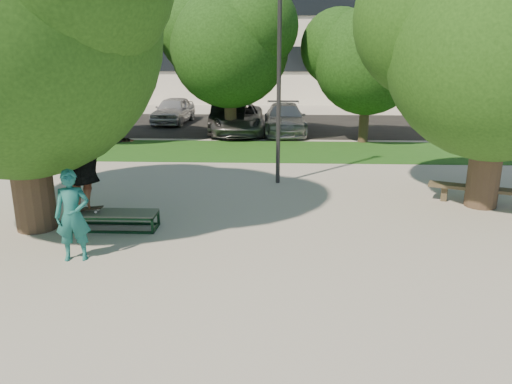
{
  "coord_description": "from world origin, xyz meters",
  "views": [
    {
      "loc": [
        0.96,
        -8.96,
        3.79
      ],
      "look_at": [
        0.56,
        0.6,
        0.99
      ],
      "focal_mm": 35.0,
      "sensor_mm": 36.0,
      "label": 1
    }
  ],
  "objects_px": {
    "bystander": "(73,216)",
    "car_silver_b": "(285,119)",
    "tree_left": "(8,13)",
    "tree_right": "(497,33)",
    "car_grey": "(238,118)",
    "car_silver_a": "(173,110)",
    "car_dark": "(229,116)",
    "lamppost": "(279,71)",
    "bench": "(492,191)",
    "grind_box": "(115,220)"
  },
  "relations": [
    {
      "from": "bystander",
      "to": "car_silver_b",
      "type": "relative_size",
      "value": 0.38
    },
    {
      "from": "tree_left",
      "to": "tree_right",
      "type": "bearing_deg",
      "value": 11.03
    },
    {
      "from": "bystander",
      "to": "car_grey",
      "type": "distance_m",
      "value": 14.21
    },
    {
      "from": "car_silver_a",
      "to": "car_dark",
      "type": "xyz_separation_m",
      "value": [
        3.12,
        -2.71,
        0.06
      ]
    },
    {
      "from": "car_grey",
      "to": "lamppost",
      "type": "bearing_deg",
      "value": -80.79
    },
    {
      "from": "bystander",
      "to": "bench",
      "type": "bearing_deg",
      "value": 10.45
    },
    {
      "from": "lamppost",
      "to": "tree_left",
      "type": "bearing_deg",
      "value": -143.58
    },
    {
      "from": "bench",
      "to": "car_silver_a",
      "type": "distance_m",
      "value": 17.17
    },
    {
      "from": "car_silver_b",
      "to": "tree_right",
      "type": "bearing_deg",
      "value": -68.1
    },
    {
      "from": "grind_box",
      "to": "car_dark",
      "type": "height_order",
      "value": "car_dark"
    },
    {
      "from": "car_dark",
      "to": "car_silver_b",
      "type": "xyz_separation_m",
      "value": [
        2.54,
        -0.13,
        -0.07
      ]
    },
    {
      "from": "grind_box",
      "to": "bystander",
      "type": "bearing_deg",
      "value": -97.64
    },
    {
      "from": "bystander",
      "to": "car_grey",
      "type": "relative_size",
      "value": 0.35
    },
    {
      "from": "lamppost",
      "to": "tree_right",
      "type": "bearing_deg",
      "value": -21.28
    },
    {
      "from": "car_dark",
      "to": "car_silver_b",
      "type": "bearing_deg",
      "value": -4.7
    },
    {
      "from": "grind_box",
      "to": "bystander",
      "type": "height_order",
      "value": "bystander"
    },
    {
      "from": "lamppost",
      "to": "car_silver_a",
      "type": "distance_m",
      "value": 12.93
    },
    {
      "from": "car_dark",
      "to": "tree_right",
      "type": "bearing_deg",
      "value": -58.03
    },
    {
      "from": "grind_box",
      "to": "tree_left",
      "type": "bearing_deg",
      "value": 178.32
    },
    {
      "from": "lamppost",
      "to": "car_silver_a",
      "type": "relative_size",
      "value": 1.57
    },
    {
      "from": "bench",
      "to": "car_silver_b",
      "type": "height_order",
      "value": "car_silver_b"
    },
    {
      "from": "car_dark",
      "to": "car_grey",
      "type": "height_order",
      "value": "car_dark"
    },
    {
      "from": "tree_left",
      "to": "car_grey",
      "type": "bearing_deg",
      "value": 74.22
    },
    {
      "from": "tree_left",
      "to": "car_grey",
      "type": "distance_m",
      "value": 13.43
    },
    {
      "from": "tree_right",
      "to": "grind_box",
      "type": "distance_m",
      "value": 9.5
    },
    {
      "from": "car_silver_a",
      "to": "bystander",
      "type": "bearing_deg",
      "value": -79.55
    },
    {
      "from": "bench",
      "to": "car_dark",
      "type": "relative_size",
      "value": 0.66
    },
    {
      "from": "lamppost",
      "to": "car_grey",
      "type": "bearing_deg",
      "value": 101.86
    },
    {
      "from": "tree_right",
      "to": "bystander",
      "type": "distance_m",
      "value": 9.92
    },
    {
      "from": "tree_left",
      "to": "car_silver_b",
      "type": "relative_size",
      "value": 1.59
    },
    {
      "from": "bystander",
      "to": "car_silver_b",
      "type": "height_order",
      "value": "bystander"
    },
    {
      "from": "tree_left",
      "to": "car_silver_a",
      "type": "relative_size",
      "value": 1.83
    },
    {
      "from": "bench",
      "to": "car_silver_a",
      "type": "height_order",
      "value": "car_silver_a"
    },
    {
      "from": "tree_left",
      "to": "car_silver_b",
      "type": "xyz_separation_m",
      "value": [
        5.6,
        12.57,
        -3.77
      ]
    },
    {
      "from": "car_dark",
      "to": "car_grey",
      "type": "bearing_deg",
      "value": -34.63
    },
    {
      "from": "car_grey",
      "to": "car_silver_a",
      "type": "bearing_deg",
      "value": 137.28
    },
    {
      "from": "car_dark",
      "to": "car_grey",
      "type": "distance_m",
      "value": 0.54
    },
    {
      "from": "grind_box",
      "to": "bystander",
      "type": "xyz_separation_m",
      "value": [
        -0.22,
        -1.61,
        0.66
      ]
    },
    {
      "from": "lamppost",
      "to": "car_grey",
      "type": "relative_size",
      "value": 1.26
    },
    {
      "from": "car_grey",
      "to": "bystander",
      "type": "bearing_deg",
      "value": -100.47
    },
    {
      "from": "tree_left",
      "to": "car_silver_a",
      "type": "height_order",
      "value": "tree_left"
    },
    {
      "from": "bystander",
      "to": "car_silver_a",
      "type": "xyz_separation_m",
      "value": [
        -1.64,
        17.07,
        -0.19
      ]
    },
    {
      "from": "lamppost",
      "to": "car_grey",
      "type": "distance_m",
      "value": 9.03
    },
    {
      "from": "tree_right",
      "to": "lamppost",
      "type": "relative_size",
      "value": 1.07
    },
    {
      "from": "lamppost",
      "to": "car_grey",
      "type": "height_order",
      "value": "lamppost"
    },
    {
      "from": "tree_right",
      "to": "bench",
      "type": "relative_size",
      "value": 2.24
    },
    {
      "from": "bench",
      "to": "car_silver_b",
      "type": "distance_m",
      "value": 11.75
    },
    {
      "from": "lamppost",
      "to": "bystander",
      "type": "relative_size",
      "value": 3.59
    },
    {
      "from": "car_silver_a",
      "to": "car_dark",
      "type": "height_order",
      "value": "car_dark"
    },
    {
      "from": "car_silver_a",
      "to": "car_dark",
      "type": "bearing_deg",
      "value": -36.02
    }
  ]
}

